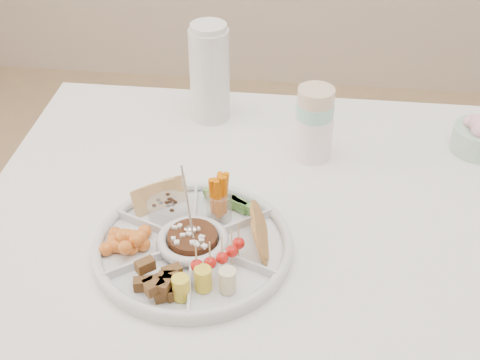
# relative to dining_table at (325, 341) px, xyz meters

# --- Properties ---
(dining_table) EXTENTS (1.52, 1.02, 0.76)m
(dining_table) POSITION_rel_dining_table_xyz_m (0.00, 0.00, 0.00)
(dining_table) COLOR white
(dining_table) RESTS_ON floor
(party_tray) EXTENTS (0.50, 0.50, 0.04)m
(party_tray) POSITION_rel_dining_table_xyz_m (-0.28, -0.13, 0.40)
(party_tray) COLOR silver
(party_tray) RESTS_ON dining_table
(bean_dip) EXTENTS (0.12, 0.12, 0.04)m
(bean_dip) POSITION_rel_dining_table_xyz_m (-0.28, -0.13, 0.41)
(bean_dip) COLOR black
(bean_dip) RESTS_ON party_tray
(tortillas) EXTENTS (0.13, 0.13, 0.06)m
(tortillas) POSITION_rel_dining_table_xyz_m (-0.15, -0.11, 0.42)
(tortillas) COLOR olive
(tortillas) RESTS_ON party_tray
(carrot_cucumber) EXTENTS (0.13, 0.13, 0.09)m
(carrot_cucumber) POSITION_rel_dining_table_xyz_m (-0.23, -0.01, 0.44)
(carrot_cucumber) COLOR #D76400
(carrot_cucumber) RESTS_ON party_tray
(pita_raisins) EXTENTS (0.15, 0.15, 0.06)m
(pita_raisins) POSITION_rel_dining_table_xyz_m (-0.36, -0.03, 0.42)
(pita_raisins) COLOR tan
(pita_raisins) RESTS_ON party_tray
(cherries) EXTENTS (0.16, 0.16, 0.05)m
(cherries) POSITION_rel_dining_table_xyz_m (-0.41, -0.15, 0.42)
(cherries) COLOR orange
(cherries) RESTS_ON party_tray
(granola_chunks) EXTENTS (0.12, 0.12, 0.04)m
(granola_chunks) POSITION_rel_dining_table_xyz_m (-0.33, -0.25, 0.42)
(granola_chunks) COLOR brown
(granola_chunks) RESTS_ON party_tray
(banana_tomato) EXTENTS (0.13, 0.13, 0.08)m
(banana_tomato) POSITION_rel_dining_table_xyz_m (-0.20, -0.23, 0.44)
(banana_tomato) COLOR #F3E074
(banana_tomato) RESTS_ON party_tray
(cup_stack) EXTENTS (0.10, 0.10, 0.24)m
(cup_stack) POSITION_rel_dining_table_xyz_m (-0.06, 0.23, 0.50)
(cup_stack) COLOR white
(cup_stack) RESTS_ON dining_table
(thermos) EXTENTS (0.12, 0.12, 0.25)m
(thermos) POSITION_rel_dining_table_xyz_m (-0.32, 0.38, 0.51)
(thermos) COLOR silver
(thermos) RESTS_ON dining_table
(flower_bowl) EXTENTS (0.13, 0.13, 0.09)m
(flower_bowl) POSITION_rel_dining_table_xyz_m (0.32, 0.30, 0.42)
(flower_bowl) COLOR #A5C8B6
(flower_bowl) RESTS_ON dining_table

